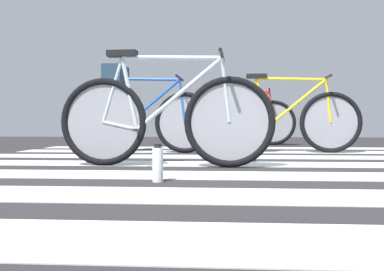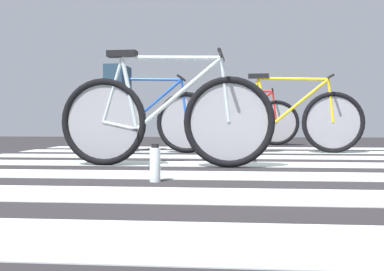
% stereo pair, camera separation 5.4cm
% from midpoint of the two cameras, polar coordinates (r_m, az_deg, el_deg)
% --- Properties ---
extents(ground, '(18.00, 14.00, 0.02)m').
position_cam_midpoint_polar(ground, '(3.38, 6.15, -4.36)').
color(ground, '#292629').
extents(crosswalk_markings, '(5.36, 5.76, 0.00)m').
position_cam_midpoint_polar(crosswalk_markings, '(3.09, 6.97, -4.72)').
color(crosswalk_markings, silver).
rests_on(crosswalk_markings, ground).
extents(bicycle_1_of_4, '(1.74, 0.52, 0.93)m').
position_cam_midpoint_polar(bicycle_1_of_4, '(3.25, -4.33, 2.38)').
color(bicycle_1_of_4, black).
rests_on(bicycle_1_of_4, ground).
extents(bicycle_2_of_4, '(1.74, 0.52, 0.93)m').
position_cam_midpoint_polar(bicycle_2_of_4, '(4.86, -7.36, 2.15)').
color(bicycle_2_of_4, black).
rests_on(bicycle_2_of_4, ground).
extents(cyclist_2_of_4, '(0.33, 0.42, 1.03)m').
position_cam_midpoint_polar(cyclist_2_of_4, '(4.95, -10.88, 5.40)').
color(cyclist_2_of_4, brown).
rests_on(cyclist_2_of_4, ground).
extents(bicycle_3_of_4, '(1.74, 0.52, 0.93)m').
position_cam_midpoint_polar(bicycle_3_of_4, '(4.92, 12.71, 2.11)').
color(bicycle_3_of_4, black).
rests_on(bicycle_3_of_4, ground).
extents(bicycle_4_of_4, '(1.73, 0.52, 0.93)m').
position_cam_midpoint_polar(bicycle_4_of_4, '(6.63, 6.61, 2.03)').
color(bicycle_4_of_4, black).
rests_on(bicycle_4_of_4, ground).
extents(cyclist_4_of_4, '(0.36, 0.44, 1.03)m').
position_cam_midpoint_polar(cyclist_4_of_4, '(6.67, 3.95, 4.47)').
color(cyclist_4_of_4, '#A87A5B').
rests_on(cyclist_4_of_4, ground).
extents(water_bottle, '(0.06, 0.06, 0.23)m').
position_cam_midpoint_polar(water_bottle, '(2.43, -5.45, -3.97)').
color(water_bottle, white).
rests_on(water_bottle, ground).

